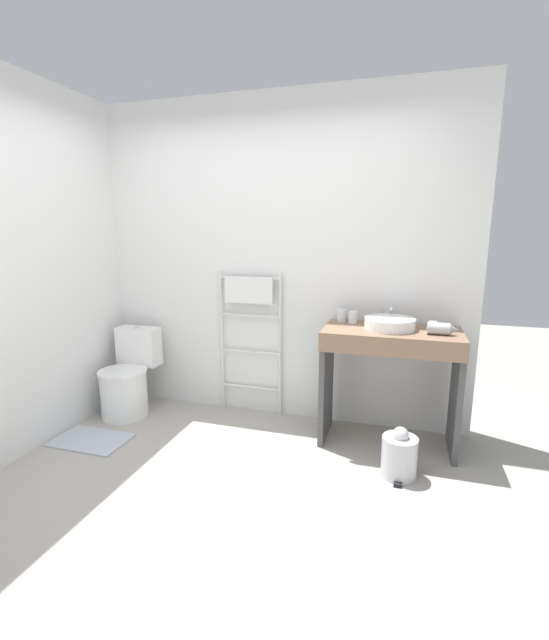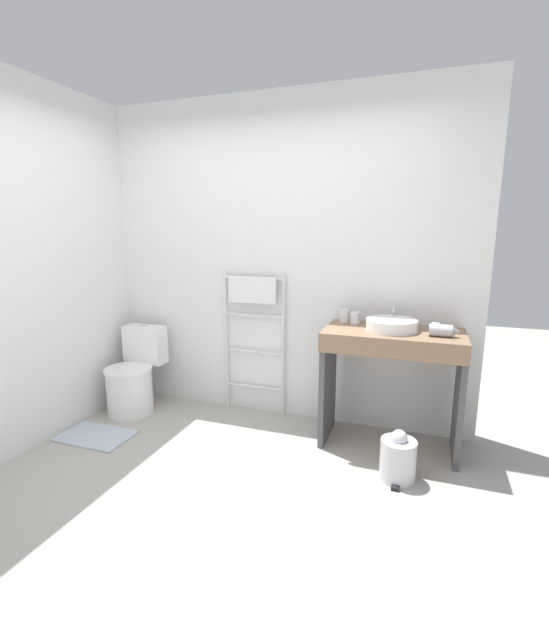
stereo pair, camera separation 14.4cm
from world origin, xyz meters
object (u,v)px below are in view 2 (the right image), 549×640
(cup_near_wall, at_px, (344,316))
(cup_near_edge, at_px, (355,318))
(sink_basin, at_px, (392,325))
(towel_radiator, at_px, (253,311))
(hair_dryer, at_px, (442,330))
(toilet, at_px, (134,378))
(trash_bin, at_px, (398,458))

(cup_near_wall, xyz_separation_m, cup_near_edge, (0.09, -0.05, -0.00))
(sink_basin, relative_size, cup_near_edge, 4.01)
(towel_radiator, height_order, cup_near_wall, towel_radiator)
(cup_near_wall, xyz_separation_m, hair_dryer, (0.71, -0.24, -0.01))
(cup_near_edge, xyz_separation_m, hair_dryer, (0.61, -0.20, -0.00))
(toilet, xyz_separation_m, cup_near_wall, (1.81, 0.28, 0.64))
(hair_dryer, bearing_deg, sink_basin, 170.17)
(toilet, distance_m, towel_radiator, 1.24)
(cup_near_edge, distance_m, hair_dryer, 0.64)
(cup_near_wall, bearing_deg, trash_bin, -52.12)
(sink_basin, bearing_deg, cup_near_edge, 153.69)
(toilet, xyz_separation_m, hair_dryer, (2.51, 0.04, 0.63))
(toilet, distance_m, hair_dryer, 2.59)
(hair_dryer, xyz_separation_m, trash_bin, (-0.22, -0.39, -0.78))
(toilet, bearing_deg, cup_near_edge, 7.06)
(cup_near_wall, height_order, trash_bin, cup_near_wall)
(cup_near_wall, distance_m, trash_bin, 1.12)
(cup_near_wall, height_order, cup_near_edge, cup_near_wall)
(cup_near_edge, bearing_deg, towel_radiator, 174.06)
(towel_radiator, distance_m, cup_near_edge, 0.89)
(towel_radiator, relative_size, cup_near_wall, 13.29)
(trash_bin, bearing_deg, cup_near_edge, 124.28)
(cup_near_wall, height_order, hair_dryer, cup_near_wall)
(cup_near_wall, bearing_deg, toilet, -171.16)
(towel_radiator, bearing_deg, cup_near_wall, -3.33)
(cup_near_edge, distance_m, trash_bin, 1.05)
(toilet, height_order, sink_basin, sink_basin)
(towel_radiator, xyz_separation_m, cup_near_edge, (0.88, -0.09, 0.01))
(hair_dryer, relative_size, trash_bin, 0.57)
(towel_radiator, xyz_separation_m, sink_basin, (1.16, -0.23, 0.01))
(sink_basin, bearing_deg, hair_dryer, -9.83)
(sink_basin, xyz_separation_m, cup_near_wall, (-0.37, 0.18, 0.00))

